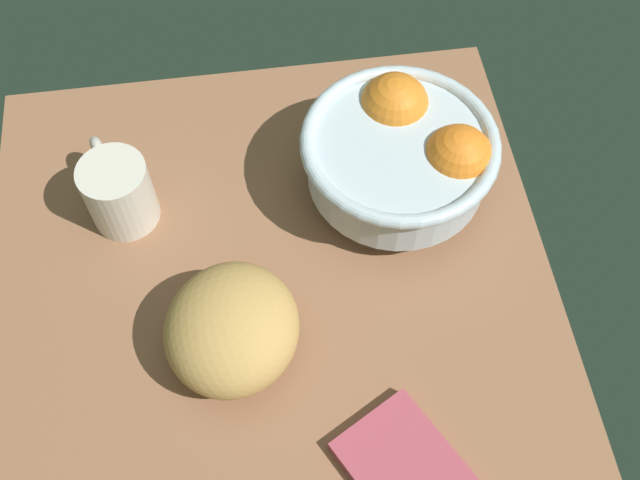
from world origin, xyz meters
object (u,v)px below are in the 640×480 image
Objects in this scene: fruit_bowl at (404,152)px; bread_loaf at (232,329)px; mug at (118,191)px; napkin_folded at (410,473)px.

fruit_bowl is 1.51× the size of bread_loaf.
fruit_bowl is 1.89× the size of mug.
fruit_bowl is 33.60cm from napkin_folded.
fruit_bowl reaches higher than mug.
napkin_folded is at bearing -9.26° from fruit_bowl.
napkin_folded is 1.17× the size of mug.
bread_loaf is at bearing 31.24° from mug.
bread_loaf reaches higher than napkin_folded.
napkin_folded is (15.17, 15.00, -3.87)cm from bread_loaf.
fruit_bowl is at bearing 170.74° from napkin_folded.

